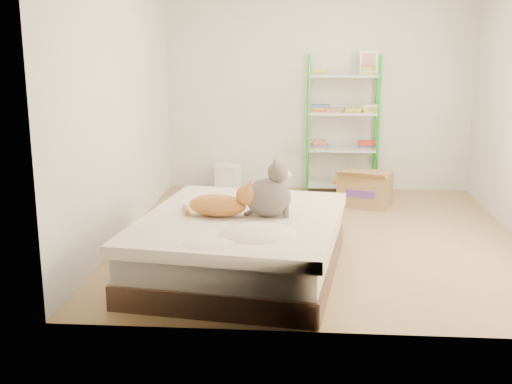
# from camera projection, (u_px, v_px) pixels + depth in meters

# --- Properties ---
(room) EXTENTS (3.81, 4.21, 2.61)m
(room) POSITION_uv_depth(u_px,v_px,m) (323.00, 103.00, 5.96)
(room) COLOR #A88248
(room) RESTS_ON ground
(bed) EXTENTS (1.79, 2.12, 0.49)m
(bed) POSITION_uv_depth(u_px,v_px,m) (241.00, 245.00, 5.23)
(bed) COLOR brown
(bed) RESTS_ON ground
(orange_cat) EXTENTS (0.59, 0.37, 0.23)m
(orange_cat) POSITION_uv_depth(u_px,v_px,m) (217.00, 203.00, 5.15)
(orange_cat) COLOR orange
(orange_cat) RESTS_ON bed
(grey_cat) EXTENTS (0.42, 0.35, 0.45)m
(grey_cat) POSITION_uv_depth(u_px,v_px,m) (268.00, 189.00, 5.12)
(grey_cat) COLOR #71665C
(grey_cat) RESTS_ON bed
(shelf_unit) EXTENTS (0.88, 0.36, 1.74)m
(shelf_unit) POSITION_uv_depth(u_px,v_px,m) (343.00, 123.00, 7.86)
(shelf_unit) COLOR green
(shelf_unit) RESTS_ON ground
(cardboard_box) EXTENTS (0.67, 0.68, 0.45)m
(cardboard_box) POSITION_uv_depth(u_px,v_px,m) (365.00, 189.00, 7.39)
(cardboard_box) COLOR tan
(cardboard_box) RESTS_ON ground
(white_bin) EXTENTS (0.36, 0.33, 0.34)m
(white_bin) POSITION_uv_depth(u_px,v_px,m) (228.00, 178.00, 8.10)
(white_bin) COLOR white
(white_bin) RESTS_ON ground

